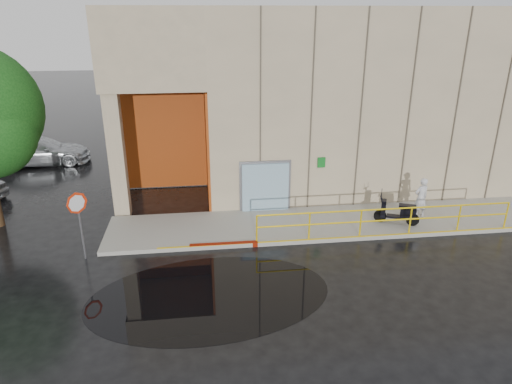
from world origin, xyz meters
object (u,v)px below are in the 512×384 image
(red_curb, at_px, (224,245))
(car_c, at_px, (40,151))
(scooter, at_px, (398,206))
(person, at_px, (421,198))
(stop_sign, at_px, (78,211))

(red_curb, xyz_separation_m, car_c, (-9.38, 10.91, 0.66))
(scooter, bearing_deg, person, 47.44)
(red_curb, bearing_deg, scooter, 7.24)
(stop_sign, relative_size, red_curb, 1.01)
(person, height_order, stop_sign, stop_sign)
(scooter, bearing_deg, car_c, 171.76)
(person, height_order, red_curb, person)
(car_c, bearing_deg, red_curb, -144.03)
(scooter, relative_size, red_curb, 0.72)
(stop_sign, distance_m, red_curb, 4.99)
(person, distance_m, scooter, 1.26)
(stop_sign, distance_m, car_c, 12.12)
(person, bearing_deg, red_curb, -2.90)
(scooter, height_order, red_curb, scooter)
(person, height_order, car_c, person)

